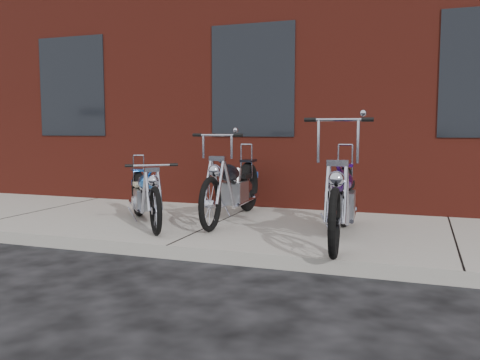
% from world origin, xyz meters
% --- Properties ---
extents(ground, '(120.00, 120.00, 0.00)m').
position_xyz_m(ground, '(0.00, 0.00, 0.00)').
color(ground, black).
rests_on(ground, ground).
extents(sidewalk, '(22.00, 3.00, 0.15)m').
position_xyz_m(sidewalk, '(0.00, 1.50, 0.07)').
color(sidewalk, '#9D978C').
rests_on(sidewalk, ground).
extents(building_brick, '(22.00, 10.00, 8.00)m').
position_xyz_m(building_brick, '(0.00, 8.00, 4.00)').
color(building_brick, '#601C13').
rests_on(building_brick, ground).
extents(chopper_purple, '(0.60, 2.47, 1.39)m').
position_xyz_m(chopper_purple, '(1.75, 0.97, 0.60)').
color(chopper_purple, black).
rests_on(chopper_purple, sidewalk).
extents(chopper_blue, '(1.37, 1.67, 0.90)m').
position_xyz_m(chopper_blue, '(-0.86, 1.06, 0.52)').
color(chopper_blue, black).
rests_on(chopper_blue, sidewalk).
extents(chopper_third, '(0.58, 2.40, 1.22)m').
position_xyz_m(chopper_third, '(0.12, 1.77, 0.58)').
color(chopper_third, black).
rests_on(chopper_third, sidewalk).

